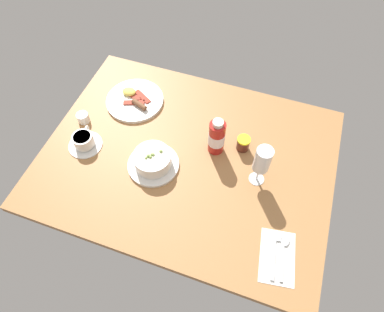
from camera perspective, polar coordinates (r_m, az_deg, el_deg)
ground_plane at (r=130.04cm, az=-0.75°, el=-0.36°), size 110.00×84.00×3.00cm
porridge_bowl at (r=124.45cm, az=-6.71°, el=-0.77°), size 19.38×19.38×7.65cm
cutlery_setting at (r=115.64cm, az=14.43°, el=-16.07°), size 13.75×19.35×0.90cm
coffee_cup at (r=136.13cm, az=-17.93°, el=2.43°), size 13.19×13.23×5.78cm
creamer_jug at (r=144.31cm, az=-18.05°, el=6.21°), size 5.61×4.83×4.75cm
wine_glass at (r=115.29cm, az=11.89°, el=-0.82°), size 5.79×5.79×18.51cm
jam_jar at (r=129.88cm, az=8.71°, el=2.12°), size 5.11×5.11×5.96cm
sauce_bottle_red at (r=124.65cm, az=4.22°, el=3.22°), size 6.25×6.25×16.79cm
breakfast_plate at (r=147.45cm, az=-9.73°, el=9.42°), size 24.44×24.44×3.70cm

